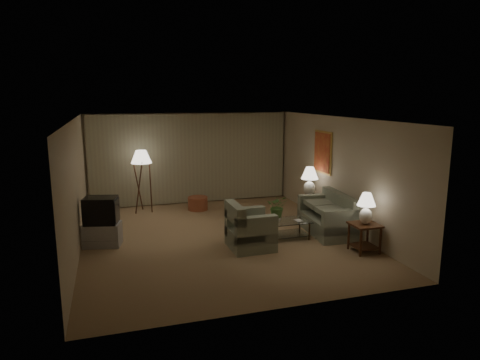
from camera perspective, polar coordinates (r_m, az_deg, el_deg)
name	(u,v)px	position (r m, az deg, el deg)	size (l,w,h in m)	color
ground	(220,237)	(9.88, -2.73, -7.66)	(7.00, 7.00, 0.00)	#937C51
room_shell	(205,153)	(10.92, -4.66, 3.57)	(6.04, 7.02, 2.72)	beige
sofa	(327,217)	(10.30, 11.46, -4.92)	(1.81, 1.10, 0.75)	gray
armchair	(250,230)	(9.11, 1.41, -6.71)	(0.96, 0.91, 0.78)	gray
side_table_near	(365,232)	(9.26, 16.28, -6.73)	(0.56, 0.56, 0.60)	#381B0F
side_table_far	(309,203)	(11.43, 9.17, -3.11)	(0.48, 0.40, 0.60)	#381B0F
table_lamp_near	(366,206)	(9.10, 16.48, -3.30)	(0.38, 0.38, 0.65)	white
table_lamp_far	(310,179)	(11.29, 9.27, 0.14)	(0.45, 0.45, 0.77)	white
coffee_table	(283,227)	(9.76, 5.80, -6.23)	(1.19, 0.65, 0.41)	silver
tv_cabinet	(102,235)	(9.74, -17.87, -6.93)	(0.86, 0.64, 0.50)	#ABACAE
crt_tv	(101,210)	(9.60, -18.06, -3.88)	(0.76, 0.62, 0.58)	black
floor_lamp	(142,180)	(12.07, -12.91, 0.00)	(0.56, 0.56, 1.73)	#381B0F
ottoman	(198,203)	(12.21, -5.65, -3.11)	(0.56, 0.56, 0.37)	#9B5334
vase	(277,218)	(9.64, 5.00, -5.07)	(0.16, 0.16, 0.16)	white
flowers	(278,204)	(9.56, 5.04, -3.15)	(0.45, 0.39, 0.50)	#4D7935
book	(296,221)	(9.73, 7.41, -5.43)	(0.15, 0.21, 0.02)	olive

